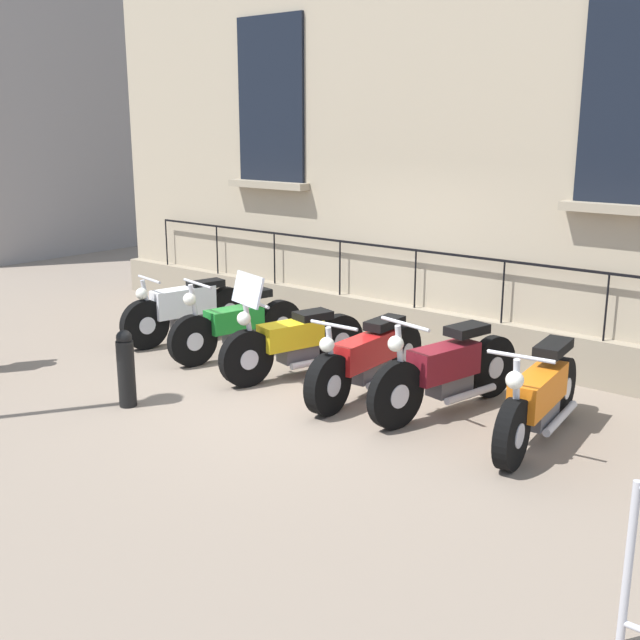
# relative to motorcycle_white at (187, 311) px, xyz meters

# --- Properties ---
(ground_plane) EXTENTS (60.00, 60.00, 0.00)m
(ground_plane) POSITION_rel_motorcycle_white_xyz_m (0.52, 2.68, -0.43)
(ground_plane) COLOR gray
(building_facade) EXTENTS (0.82, 12.02, 8.19)m
(building_facade) POSITION_rel_motorcycle_white_xyz_m (-2.06, 2.68, 3.57)
(building_facade) COLOR tan
(building_facade) RESTS_ON ground_plane
(motorcycle_white) EXTENTS (1.96, 0.71, 0.96)m
(motorcycle_white) POSITION_rel_motorcycle_white_xyz_m (0.00, 0.00, 0.00)
(motorcycle_white) COLOR black
(motorcycle_white) RESTS_ON ground_plane
(motorcycle_green) EXTENTS (1.96, 0.76, 1.06)m
(motorcycle_green) POSITION_rel_motorcycle_white_xyz_m (0.09, 1.08, -0.02)
(motorcycle_green) COLOR black
(motorcycle_green) RESTS_ON ground_plane
(motorcycle_yellow) EXTENTS (1.95, 0.85, 1.32)m
(motorcycle_yellow) POSITION_rel_motorcycle_white_xyz_m (0.24, 2.17, -0.00)
(motorcycle_yellow) COLOR black
(motorcycle_yellow) RESTS_ON ground_plane
(motorcycle_red) EXTENTS (2.14, 0.59, 0.96)m
(motorcycle_red) POSITION_rel_motorcycle_white_xyz_m (0.21, 3.26, -0.02)
(motorcycle_red) COLOR black
(motorcycle_red) RESTS_ON ground_plane
(motorcycle_maroon) EXTENTS (2.15, 0.78, 1.08)m
(motorcycle_maroon) POSITION_rel_motorcycle_white_xyz_m (0.11, 4.20, 0.02)
(motorcycle_maroon) COLOR black
(motorcycle_maroon) RESTS_ON ground_plane
(motorcycle_orange) EXTENTS (2.11, 0.60, 1.03)m
(motorcycle_orange) POSITION_rel_motorcycle_white_xyz_m (0.22, 5.28, -0.01)
(motorcycle_orange) COLOR black
(motorcycle_orange) RESTS_ON ground_plane
(bollard) EXTENTS (0.19, 0.19, 0.85)m
(bollard) POSITION_rel_motorcycle_white_xyz_m (2.13, 1.46, -0.00)
(bollard) COLOR black
(bollard) RESTS_ON ground_plane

